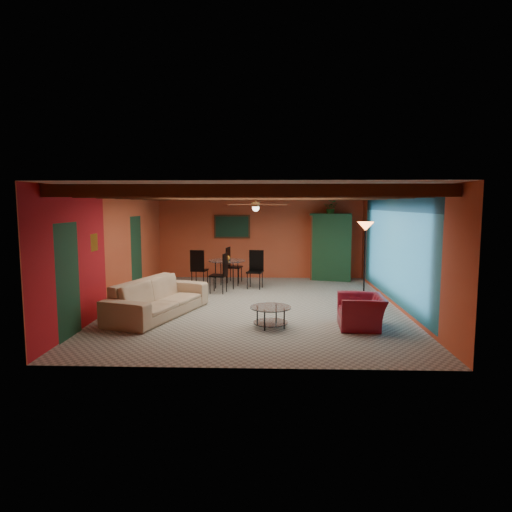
{
  "coord_description": "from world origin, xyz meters",
  "views": [
    {
      "loc": [
        0.37,
        -10.23,
        2.38
      ],
      "look_at": [
        0.0,
        0.2,
        1.15
      ],
      "focal_mm": 31.29,
      "sensor_mm": 36.0,
      "label": 1
    }
  ],
  "objects_px": {
    "sofa": "(159,298)",
    "armoire": "(330,248)",
    "vase": "(227,246)",
    "coffee_table": "(271,317)",
    "armchair": "(361,312)",
    "dining_table": "(227,269)",
    "floor_lamp": "(365,261)",
    "potted_plant": "(331,208)"
  },
  "relations": [
    {
      "from": "armoire",
      "to": "dining_table",
      "type": "bearing_deg",
      "value": -141.71
    },
    {
      "from": "coffee_table",
      "to": "vase",
      "type": "distance_m",
      "value": 4.39
    },
    {
      "from": "dining_table",
      "to": "armoire",
      "type": "xyz_separation_m",
      "value": [
        3.11,
        1.41,
        0.47
      ]
    },
    {
      "from": "armoire",
      "to": "floor_lamp",
      "type": "xyz_separation_m",
      "value": [
        0.45,
        -3.01,
        -0.03
      ]
    },
    {
      "from": "armchair",
      "to": "sofa",
      "type": "bearing_deg",
      "value": -97.76
    },
    {
      "from": "coffee_table",
      "to": "armoire",
      "type": "xyz_separation_m",
      "value": [
        1.85,
        5.51,
        0.8
      ]
    },
    {
      "from": "floor_lamp",
      "to": "armchair",
      "type": "bearing_deg",
      "value": -102.59
    },
    {
      "from": "floor_lamp",
      "to": "armoire",
      "type": "bearing_deg",
      "value": 98.51
    },
    {
      "from": "sofa",
      "to": "armoire",
      "type": "distance_m",
      "value": 6.35
    },
    {
      "from": "armchair",
      "to": "dining_table",
      "type": "xyz_separation_m",
      "value": [
        -3.01,
        4.06,
        0.23
      ]
    },
    {
      "from": "armchair",
      "to": "vase",
      "type": "relative_size",
      "value": 4.8
    },
    {
      "from": "potted_plant",
      "to": "vase",
      "type": "xyz_separation_m",
      "value": [
        -3.11,
        -1.41,
        -1.07
      ]
    },
    {
      "from": "coffee_table",
      "to": "floor_lamp",
      "type": "bearing_deg",
      "value": 47.41
    },
    {
      "from": "dining_table",
      "to": "vase",
      "type": "height_order",
      "value": "vase"
    },
    {
      "from": "potted_plant",
      "to": "vase",
      "type": "relative_size",
      "value": 2.31
    },
    {
      "from": "coffee_table",
      "to": "dining_table",
      "type": "xyz_separation_m",
      "value": [
        -1.26,
        4.1,
        0.34
      ]
    },
    {
      "from": "coffee_table",
      "to": "armoire",
      "type": "relative_size",
      "value": 0.4
    },
    {
      "from": "floor_lamp",
      "to": "vase",
      "type": "height_order",
      "value": "floor_lamp"
    },
    {
      "from": "sofa",
      "to": "potted_plant",
      "type": "distance_m",
      "value": 6.59
    },
    {
      "from": "dining_table",
      "to": "armoire",
      "type": "relative_size",
      "value": 1.03
    },
    {
      "from": "potted_plant",
      "to": "dining_table",
      "type": "bearing_deg",
      "value": -155.57
    },
    {
      "from": "coffee_table",
      "to": "floor_lamp",
      "type": "height_order",
      "value": "floor_lamp"
    },
    {
      "from": "dining_table",
      "to": "potted_plant",
      "type": "relative_size",
      "value": 4.48
    },
    {
      "from": "sofa",
      "to": "armchair",
      "type": "distance_m",
      "value": 4.21
    },
    {
      "from": "armchair",
      "to": "coffee_table",
      "type": "height_order",
      "value": "armchair"
    },
    {
      "from": "dining_table",
      "to": "potted_plant",
      "type": "xyz_separation_m",
      "value": [
        3.11,
        1.41,
        1.71
      ]
    },
    {
      "from": "coffee_table",
      "to": "armchair",
      "type": "bearing_deg",
      "value": 1.21
    },
    {
      "from": "potted_plant",
      "to": "armoire",
      "type": "bearing_deg",
      "value": 0.0
    },
    {
      "from": "sofa",
      "to": "armchair",
      "type": "xyz_separation_m",
      "value": [
        4.14,
        -0.79,
        -0.07
      ]
    },
    {
      "from": "sofa",
      "to": "coffee_table",
      "type": "xyz_separation_m",
      "value": [
        2.39,
        -0.82,
        -0.18
      ]
    },
    {
      "from": "sofa",
      "to": "armchair",
      "type": "relative_size",
      "value": 2.75
    },
    {
      "from": "dining_table",
      "to": "armoire",
      "type": "distance_m",
      "value": 3.44
    },
    {
      "from": "dining_table",
      "to": "floor_lamp",
      "type": "distance_m",
      "value": 3.92
    },
    {
      "from": "armchair",
      "to": "potted_plant",
      "type": "height_order",
      "value": "potted_plant"
    },
    {
      "from": "armoire",
      "to": "vase",
      "type": "xyz_separation_m",
      "value": [
        -3.11,
        -1.41,
        0.17
      ]
    },
    {
      "from": "armchair",
      "to": "armoire",
      "type": "xyz_separation_m",
      "value": [
        0.1,
        5.47,
        0.69
      ]
    },
    {
      "from": "armoire",
      "to": "vase",
      "type": "height_order",
      "value": "armoire"
    },
    {
      "from": "coffee_table",
      "to": "vase",
      "type": "xyz_separation_m",
      "value": [
        -1.26,
        4.1,
        0.98
      ]
    },
    {
      "from": "sofa",
      "to": "vase",
      "type": "relative_size",
      "value": 13.18
    },
    {
      "from": "sofa",
      "to": "vase",
      "type": "height_order",
      "value": "vase"
    },
    {
      "from": "armchair",
      "to": "armoire",
      "type": "relative_size",
      "value": 0.48
    },
    {
      "from": "armoire",
      "to": "potted_plant",
      "type": "xyz_separation_m",
      "value": [
        0.0,
        0.0,
        1.24
      ]
    }
  ]
}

